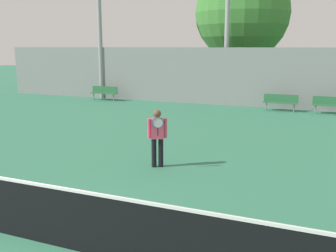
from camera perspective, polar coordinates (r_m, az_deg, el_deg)
name	(u,v)px	position (r m, az deg, el deg)	size (l,w,h in m)	color
ground_plane	(28,239)	(7.72, -19.69, -15.16)	(100.00, 100.00, 0.00)	#337556
tennis_net	(26,210)	(7.50, -19.98, -11.35)	(11.41, 0.09, 1.09)	black
tennis_player	(157,135)	(11.04, -1.56, -1.29)	(0.53, 0.50, 1.65)	black
bench_courtside_far	(104,92)	(25.33, -9.25, 4.95)	(1.83, 0.40, 0.88)	#28663D
bench_adjacent_court	(332,103)	(21.48, 22.64, 3.05)	(1.83, 0.40, 0.88)	#28663D
bench_by_gate	(281,101)	(21.63, 16.02, 3.54)	(1.77, 0.40, 0.88)	#28663D
light_pole_near_left	(99,10)	(26.32, -9.95, 16.19)	(0.90, 0.60, 9.80)	#939399
back_fence	(242,77)	(22.75, 10.68, 6.97)	(33.01, 0.06, 3.31)	gray
tree_green_broad	(242,13)	(27.76, 10.75, 15.81)	(6.31, 6.31, 8.71)	brown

